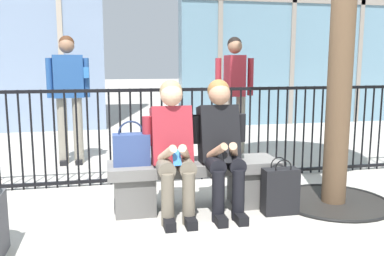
% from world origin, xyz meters
% --- Properties ---
extents(ground_plane, '(60.00, 60.00, 0.00)m').
position_xyz_m(ground_plane, '(0.00, 0.00, 0.00)').
color(ground_plane, '#B2ADA3').
extents(stone_bench, '(1.60, 0.44, 0.45)m').
position_xyz_m(stone_bench, '(0.00, 0.00, 0.27)').
color(stone_bench, slate).
rests_on(stone_bench, ground).
extents(seated_person_with_phone, '(0.52, 0.66, 1.21)m').
position_xyz_m(seated_person_with_phone, '(-0.22, -0.13, 0.65)').
color(seated_person_with_phone, '#6B6051').
rests_on(seated_person_with_phone, ground).
extents(seated_person_companion, '(0.52, 0.66, 1.21)m').
position_xyz_m(seated_person_companion, '(0.22, -0.13, 0.65)').
color(seated_person_companion, black).
rests_on(seated_person_companion, ground).
extents(handbag_on_bench, '(0.33, 0.16, 0.40)m').
position_xyz_m(handbag_on_bench, '(-0.58, -0.01, 0.60)').
color(handbag_on_bench, '#33477F').
rests_on(handbag_on_bench, stone_bench).
extents(shopping_bag, '(0.32, 0.15, 0.52)m').
position_xyz_m(shopping_bag, '(0.73, -0.31, 0.21)').
color(shopping_bag, black).
rests_on(shopping_bag, ground).
extents(bystander_at_railing, '(0.55, 0.39, 1.71)m').
position_xyz_m(bystander_at_railing, '(0.98, 1.88, 1.00)').
color(bystander_at_railing, gray).
rests_on(bystander_at_railing, ground).
extents(bystander_further_back, '(0.55, 0.28, 1.71)m').
position_xyz_m(bystander_further_back, '(-1.27, 2.05, 1.00)').
color(bystander_further_back, gray).
rests_on(bystander_further_back, ground).
extents(plaza_railing, '(9.47, 0.04, 1.08)m').
position_xyz_m(plaza_railing, '(0.00, 0.93, 0.55)').
color(plaza_railing, black).
rests_on(plaza_railing, ground).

